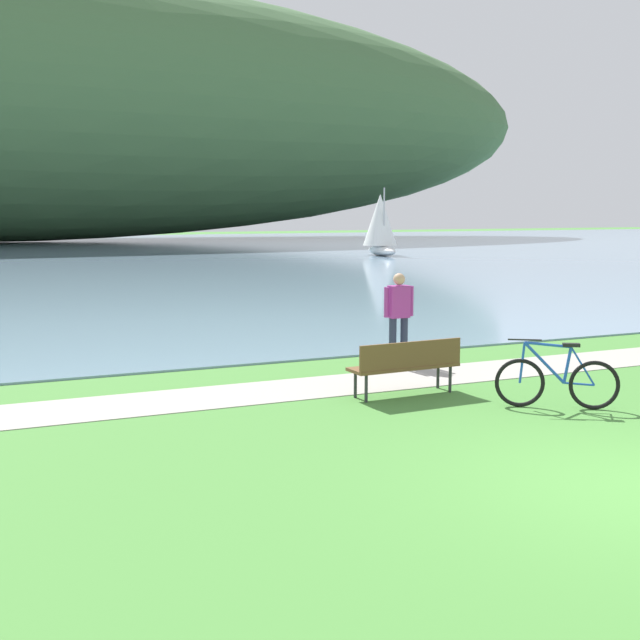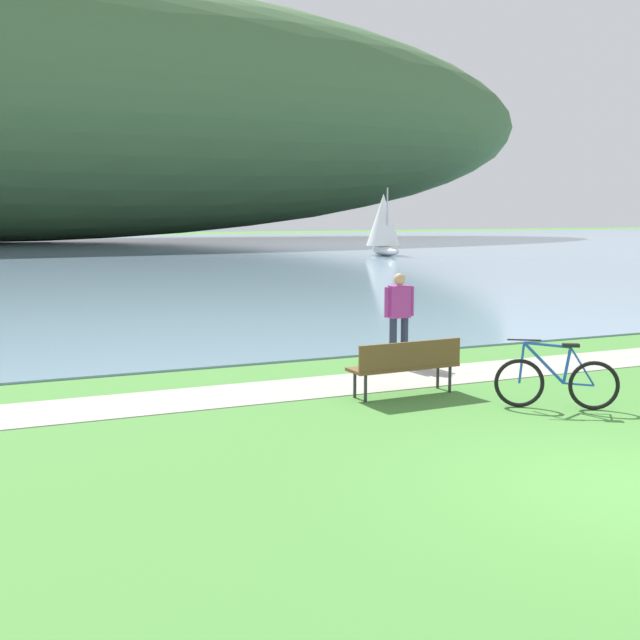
# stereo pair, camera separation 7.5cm
# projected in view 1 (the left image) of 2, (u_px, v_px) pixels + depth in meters

# --- Properties ---
(bay_water) EXTENTS (180.00, 80.00, 0.04)m
(bay_water) POSITION_uv_depth(u_px,v_px,m) (73.00, 255.00, 51.89)
(bay_water) COLOR #7A99B2
(bay_water) RESTS_ON ground
(shoreline_path) EXTENTS (60.00, 1.50, 0.01)m
(shoreline_path) POSITION_uv_depth(u_px,v_px,m) (384.00, 381.00, 13.63)
(shoreline_path) COLOR #A39E93
(shoreline_path) RESTS_ON ground
(park_bench_near_camera) EXTENTS (1.82, 0.56, 0.88)m
(park_bench_near_camera) POSITION_uv_depth(u_px,v_px,m) (406.00, 363.00, 12.45)
(park_bench_near_camera) COLOR brown
(park_bench_near_camera) RESTS_ON ground
(bicycle_leaning_near_bench) EXTENTS (1.52, 1.01, 1.01)m
(bicycle_leaning_near_bench) POSITION_uv_depth(u_px,v_px,m) (557.00, 381.00, 11.69)
(bicycle_leaning_near_bench) COLOR black
(bicycle_leaning_near_bench) RESTS_ON ground
(person_at_shoreline) EXTENTS (0.61, 0.23, 1.71)m
(person_at_shoreline) POSITION_uv_depth(u_px,v_px,m) (399.00, 312.00, 15.00)
(person_at_shoreline) COLOR #282D47
(person_at_shoreline) RESTS_ON ground
(sailboat_nearest_to_shore) EXTENTS (2.31, 3.67, 4.23)m
(sailboat_nearest_to_shore) POSITION_uv_depth(u_px,v_px,m) (380.00, 224.00, 50.77)
(sailboat_nearest_to_shore) COLOR white
(sailboat_nearest_to_shore) RESTS_ON bay_water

